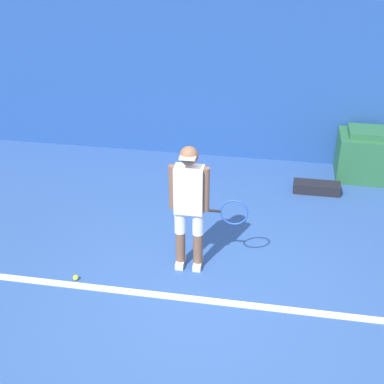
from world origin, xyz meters
name	(u,v)px	position (x,y,z in m)	size (l,w,h in m)	color
ground_plane	(205,298)	(0.00, 0.00, 0.00)	(24.00, 24.00, 0.00)	#2D5193
back_wall	(242,82)	(0.00, 3.98, 1.38)	(24.00, 0.10, 2.75)	#234C99
court_baseline	(204,300)	(0.00, -0.05, 0.01)	(21.60, 0.10, 0.01)	white
tennis_player	(190,203)	(-0.28, 0.58, 0.91)	(0.95, 0.28, 1.64)	brown
tennis_ball	(76,278)	(-1.60, 0.06, 0.03)	(0.07, 0.07, 0.07)	#D1E533
covered_chair	(364,155)	(2.10, 3.53, 0.40)	(0.86, 0.71, 0.85)	#28663D
equipment_bag	(317,188)	(1.35, 2.84, 0.08)	(0.73, 0.26, 0.16)	black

